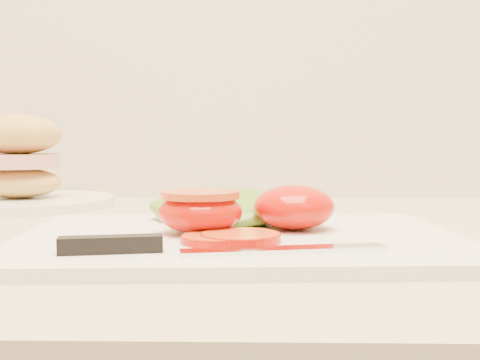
{
  "coord_description": "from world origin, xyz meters",
  "views": [
    {
      "loc": [
        -0.58,
        1.09,
        1.02
      ],
      "look_at": [
        -0.59,
        1.6,
        0.99
      ],
      "focal_mm": 45.0,
      "sensor_mm": 36.0,
      "label": 1
    }
  ],
  "objects": [
    {
      "name": "cutting_board",
      "position": [
        -0.59,
        1.59,
        0.94
      ],
      "size": [
        0.38,
        0.29,
        0.01
      ],
      "primitive_type": "cube",
      "rotation": [
        0.0,
        0.0,
        0.05
      ],
      "color": "white",
      "rests_on": "counter"
    },
    {
      "name": "tomato_half_dome",
      "position": [
        -0.55,
        1.62,
        0.96
      ],
      "size": [
        0.07,
        0.07,
        0.04
      ],
      "primitive_type": "ellipsoid",
      "color": "red",
      "rests_on": "cutting_board"
    },
    {
      "name": "tomato_half_cut",
      "position": [
        -0.63,
        1.59,
        0.96
      ],
      "size": [
        0.07,
        0.07,
        0.04
      ],
      "color": "red",
      "rests_on": "cutting_board"
    },
    {
      "name": "tomato_slice_0",
      "position": [
        -0.59,
        1.55,
        0.94
      ],
      "size": [
        0.06,
        0.06,
        0.01
      ],
      "primitive_type": "cylinder",
      "color": "#CC611D",
      "rests_on": "cutting_board"
    },
    {
      "name": "tomato_slice_1",
      "position": [
        -0.61,
        1.55,
        0.94
      ],
      "size": [
        0.05,
        0.05,
        0.01
      ],
      "primitive_type": "cylinder",
      "color": "#CC611D",
      "rests_on": "cutting_board"
    },
    {
      "name": "lettuce_leaf_0",
      "position": [
        -0.61,
        1.67,
        0.95
      ],
      "size": [
        0.17,
        0.14,
        0.03
      ],
      "primitive_type": "ellipsoid",
      "rotation": [
        0.0,
        0.0,
        -0.31
      ],
      "color": "olive",
      "rests_on": "cutting_board"
    },
    {
      "name": "knife",
      "position": [
        -0.64,
        1.51,
        0.94
      ],
      "size": [
        0.24,
        0.05,
        0.01
      ],
      "rotation": [
        0.0,
        0.0,
        0.2
      ],
      "color": "silver",
      "rests_on": "cutting_board"
    },
    {
      "name": "sandwich_plate",
      "position": [
        -0.89,
        1.87,
        0.97
      ],
      "size": [
        0.25,
        0.25,
        0.12
      ],
      "rotation": [
        0.0,
        0.0,
        -0.42
      ],
      "color": "white",
      "rests_on": "counter"
    }
  ]
}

